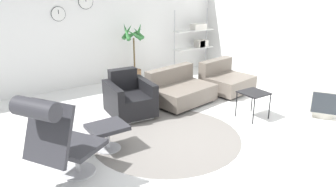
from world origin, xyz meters
name	(u,v)px	position (x,y,z in m)	size (l,w,h in m)	color
ground_plane	(172,134)	(0.00, 0.00, 0.00)	(12.00, 12.00, 0.00)	white
wall_back	(90,24)	(0.00, 3.23, 1.40)	(12.00, 0.09, 2.80)	white
wall_right	(312,29)	(3.44, 0.00, 1.40)	(0.06, 12.00, 2.80)	white
round_rug	(166,137)	(-0.14, -0.05, 0.00)	(2.32, 2.32, 0.01)	slate
lounge_chair	(56,133)	(-1.89, -0.40, 0.70)	(1.08, 0.96, 1.18)	#BCBCC1
ottoman	(107,131)	(-1.05, 0.11, 0.29)	(0.54, 0.46, 0.38)	#BCBCC1
armchair_red	(129,100)	(-0.20, 1.06, 0.30)	(0.82, 0.89, 0.80)	silver
couch_low	(180,91)	(0.94, 1.08, 0.24)	(1.30, 1.07, 0.67)	black
couch_second	(225,81)	(2.16, 1.07, 0.24)	(1.07, 1.03, 0.67)	black
side_table	(254,95)	(1.56, -0.26, 0.43)	(0.45, 0.45, 0.48)	black
crt_television	(325,101)	(2.66, -0.94, 0.29)	(0.65, 0.66, 0.54)	beige
potted_plant	(134,57)	(0.82, 2.75, 0.63)	(0.53, 0.54, 1.44)	brown
shelf_unit	(198,38)	(2.84, 2.90, 0.87)	(1.14, 0.28, 1.61)	#BCBCC1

